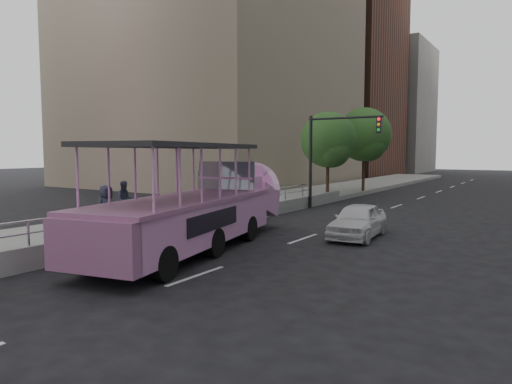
{
  "coord_description": "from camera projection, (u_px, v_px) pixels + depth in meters",
  "views": [
    {
      "loc": [
        8.51,
        -10.78,
        3.17
      ],
      "look_at": [
        -0.15,
        2.6,
        1.77
      ],
      "focal_mm": 32.0,
      "sensor_mm": 36.0,
      "label": 1
    }
  ],
  "objects": [
    {
      "name": "ground",
      "position": [
        214.0,
        256.0,
        13.9
      ],
      "size": [
        160.0,
        160.0,
        0.0
      ],
      "primitive_type": "plane",
      "color": "black"
    },
    {
      "name": "sidewalk",
      "position": [
        244.0,
        207.0,
        25.36
      ],
      "size": [
        5.5,
        80.0,
        0.3
      ],
      "primitive_type": "cube",
      "color": "#9D9D98",
      "rests_on": "ground"
    },
    {
      "name": "pedestrian_far",
      "position": [
        106.0,
        209.0,
        16.33
      ],
      "size": [
        0.57,
        0.85,
        1.7
      ],
      "primitive_type": "imported",
      "rotation": [
        0.0,
        0.0,
        1.61
      ],
      "color": "#2A2E3E",
      "rests_on": "sidewalk"
    },
    {
      "name": "pedestrian_mid",
      "position": [
        125.0,
        200.0,
        19.7
      ],
      "size": [
        0.94,
        1.0,
        1.62
      ],
      "primitive_type": "imported",
      "rotation": [
        0.0,
        0.0,
        1.02
      ],
      "color": "#2A2E3E",
      "rests_on": "sidewalk"
    },
    {
      "name": "car",
      "position": [
        358.0,
        221.0,
        16.91
      ],
      "size": [
        1.8,
        3.85,
        1.27
      ],
      "primitive_type": "imported",
      "rotation": [
        0.0,
        0.0,
        0.08
      ],
      "color": "silver",
      "rests_on": "ground"
    },
    {
      "name": "guardrail",
      "position": [
        181.0,
        206.0,
        17.16
      ],
      "size": [
        0.07,
        22.0,
        0.71
      ],
      "color": "silver",
      "rests_on": "kerb_wall"
    },
    {
      "name": "midrise_stone_b",
      "position": [
        378.0,
        111.0,
        75.2
      ],
      "size": [
        16.0,
        14.0,
        20.0
      ],
      "primitive_type": "cube",
      "color": "slate",
      "rests_on": "ground"
    },
    {
      "name": "duck_boat",
      "position": [
        200.0,
        209.0,
        15.16
      ],
      "size": [
        4.5,
        10.61,
        3.43
      ],
      "color": "black",
      "rests_on": "ground"
    },
    {
      "name": "street_tree_near",
      "position": [
        329.0,
        142.0,
        28.67
      ],
      "size": [
        3.52,
        3.52,
        5.72
      ],
      "color": "#372719",
      "rests_on": "ground"
    },
    {
      "name": "parking_sign",
      "position": [
        202.0,
        193.0,
        17.96
      ],
      "size": [
        0.11,
        0.55,
        2.44
      ],
      "color": "#232325",
      "rests_on": "ground"
    },
    {
      "name": "kerb_wall",
      "position": [
        181.0,
        223.0,
        17.22
      ],
      "size": [
        0.24,
        30.0,
        0.36
      ],
      "primitive_type": "cube",
      "color": "gray",
      "rests_on": "sidewalk"
    },
    {
      "name": "traffic_signal",
      "position": [
        330.0,
        146.0,
        24.97
      ],
      "size": [
        4.2,
        0.32,
        5.2
      ],
      "color": "#232325",
      "rests_on": "ground"
    },
    {
      "name": "street_tree_far",
      "position": [
        365.0,
        137.0,
        33.53
      ],
      "size": [
        3.97,
        3.97,
        6.45
      ],
      "color": "#372719",
      "rests_on": "ground"
    },
    {
      "name": "midrise_brick",
      "position": [
        326.0,
        80.0,
        62.65
      ],
      "size": [
        18.0,
        16.0,
        26.0
      ],
      "primitive_type": "cube",
      "color": "brown",
      "rests_on": "ground"
    }
  ]
}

